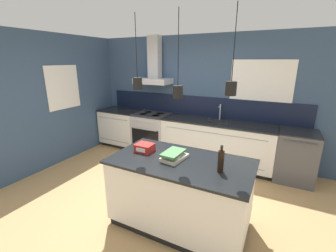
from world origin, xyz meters
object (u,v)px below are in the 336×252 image
object	(u,v)px
oven_range	(152,133)
red_supply_box	(145,148)
dishwasher	(296,156)
bottle_on_island	(221,161)
book_stack	(174,155)

from	to	relation	value
oven_range	red_supply_box	size ratio (longest dim) A/B	3.99
oven_range	dishwasher	world-z (taller)	same
oven_range	red_supply_box	xyz separation A→B (m)	(1.05, -1.93, 0.51)
dishwasher	oven_range	bearing A→B (deg)	-179.92
oven_range	dishwasher	bearing A→B (deg)	0.08
bottle_on_island	book_stack	bearing A→B (deg)	173.81
book_stack	red_supply_box	xyz separation A→B (m)	(-0.45, 0.04, 0.00)
oven_range	red_supply_box	distance (m)	2.25
oven_range	bottle_on_island	distance (m)	2.98
bottle_on_island	red_supply_box	distance (m)	1.06
dishwasher	red_supply_box	bearing A→B (deg)	-134.59
oven_range	book_stack	xyz separation A→B (m)	(1.50, -1.97, 0.50)
book_stack	red_supply_box	world-z (taller)	red_supply_box
bottle_on_island	red_supply_box	world-z (taller)	bottle_on_island
book_stack	red_supply_box	size ratio (longest dim) A/B	1.60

